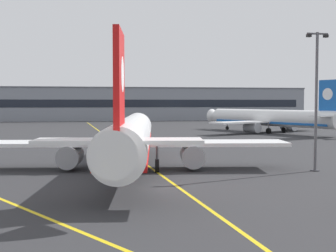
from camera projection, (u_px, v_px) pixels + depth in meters
The scene contains 6 objects.
ground_plane at pixel (153, 188), 36.27m from camera, with size 400.00×400.00×0.00m, color #2D2D30.
taxiway_centreline at pixel (125, 149), 65.80m from camera, with size 0.30×180.00×0.01m, color yellow.
airliner_foreground at pixel (131, 137), 45.81m from camera, with size 32.36×41.45×11.65m.
airliner_background at pixel (270, 118), 101.23m from camera, with size 30.10×37.70×11.32m.
apron_lamp_post at pixel (316, 99), 44.73m from camera, with size 2.24×0.90×13.80m.
terminal_building at pixel (89, 104), 168.10m from camera, with size 166.31×12.40×12.53m.
Camera 1 is at (-4.88, -35.65, 6.89)m, focal length 48.11 mm.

